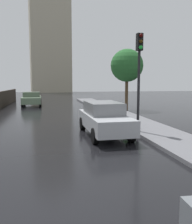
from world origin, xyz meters
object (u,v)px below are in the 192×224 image
traffic_light (139,64)px  street_tree_near (127,66)px  car_silver_mid_road (104,118)px  car_green_far_ahead (32,99)px

traffic_light → street_tree_near: street_tree_near is taller
car_silver_mid_road → street_tree_near: 10.93m
traffic_light → street_tree_near: 10.13m
car_silver_mid_road → traffic_light: size_ratio=1.03×
car_green_far_ahead → street_tree_near: bearing=145.3°
car_green_far_ahead → street_tree_near: street_tree_near is taller
car_silver_mid_road → street_tree_near: bearing=64.8°
car_silver_mid_road → car_green_far_ahead: size_ratio=1.03×
traffic_light → street_tree_near: size_ratio=0.84×
traffic_light → street_tree_near: bearing=75.0°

